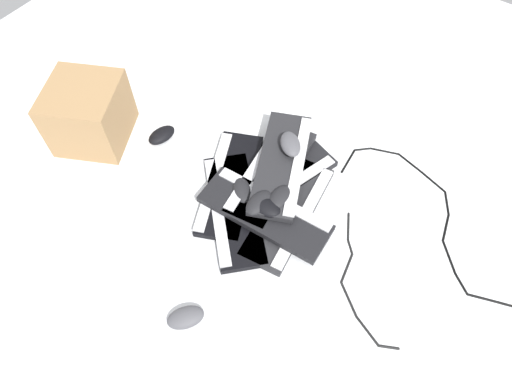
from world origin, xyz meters
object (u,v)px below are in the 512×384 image
at_px(mouse_5, 280,198).
at_px(mouse_2, 162,135).
at_px(mouse_3, 266,207).
at_px(cardboard_box, 89,114).
at_px(keyboard_2, 233,209).
at_px(keyboard_1, 229,184).
at_px(mouse_0, 186,317).
at_px(keyboard_3, 289,212).
at_px(keyboard_4, 271,172).
at_px(keyboard_0, 277,181).
at_px(keyboard_6, 266,213).
at_px(mouse_1, 242,191).
at_px(keyboard_5, 282,163).
at_px(mouse_6, 259,203).
at_px(mouse_4, 290,144).

bearing_deg(mouse_5, mouse_2, -93.63).
height_order(mouse_3, cardboard_box, cardboard_box).
height_order(keyboard_2, mouse_2, mouse_2).
relative_size(keyboard_1, mouse_0, 4.21).
height_order(keyboard_3, keyboard_4, keyboard_4).
distance_m(keyboard_0, keyboard_2, 0.19).
xyz_separation_m(mouse_3, cardboard_box, (-0.05, 0.73, 0.04)).
height_order(keyboard_6, mouse_3, mouse_3).
distance_m(keyboard_4, mouse_1, 0.13).
relative_size(keyboard_0, mouse_0, 4.23).
xyz_separation_m(keyboard_3, keyboard_5, (0.12, 0.11, 0.06)).
distance_m(keyboard_5, mouse_0, 0.60).
bearing_deg(mouse_3, mouse_6, -1.25).
bearing_deg(mouse_1, keyboard_5, 113.05).
distance_m(mouse_1, mouse_2, 0.41).
height_order(mouse_1, mouse_4, mouse_4).
bearing_deg(mouse_4, keyboard_1, 105.14).
distance_m(keyboard_6, mouse_6, 0.05).
bearing_deg(keyboard_4, mouse_1, 164.45).
bearing_deg(mouse_4, keyboard_4, 126.22).
xyz_separation_m(mouse_2, mouse_3, (-0.07, -0.51, 0.06)).
relative_size(keyboard_3, keyboard_6, 1.02).
distance_m(keyboard_1, mouse_5, 0.21).
bearing_deg(keyboard_4, mouse_2, 99.83).
relative_size(mouse_2, mouse_6, 1.00).
xyz_separation_m(keyboard_3, cardboard_box, (-0.12, 0.78, 0.10)).
xyz_separation_m(keyboard_2, mouse_2, (0.11, 0.41, 0.01)).
bearing_deg(keyboard_3, keyboard_0, 50.54).
bearing_deg(keyboard_2, keyboard_4, -9.13).
xyz_separation_m(keyboard_3, mouse_1, (-0.04, 0.16, 0.04)).
relative_size(mouse_1, mouse_5, 1.00).
bearing_deg(mouse_3, keyboard_6, 178.18).
relative_size(keyboard_4, mouse_2, 4.14).
xyz_separation_m(keyboard_0, mouse_2, (-0.07, 0.47, 0.01)).
relative_size(keyboard_5, mouse_3, 4.21).
xyz_separation_m(keyboard_1, mouse_6, (-0.04, -0.15, 0.07)).
bearing_deg(mouse_4, mouse_1, 122.44).
relative_size(keyboard_2, mouse_5, 3.80).
relative_size(keyboard_6, mouse_3, 4.06).
xyz_separation_m(keyboard_2, mouse_1, (0.06, 0.00, 0.04)).
distance_m(keyboard_1, keyboard_3, 0.23).
relative_size(mouse_0, mouse_1, 1.00).
bearing_deg(keyboard_5, mouse_2, 103.18).
distance_m(keyboard_1, keyboard_5, 0.20).
bearing_deg(keyboard_5, mouse_4, 7.02).
bearing_deg(keyboard_2, keyboard_0, -17.79).
relative_size(keyboard_4, mouse_3, 4.14).
bearing_deg(keyboard_3, mouse_3, 138.82).
xyz_separation_m(keyboard_0, mouse_3, (-0.15, -0.05, 0.07)).
bearing_deg(mouse_2, keyboard_4, 111.28).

